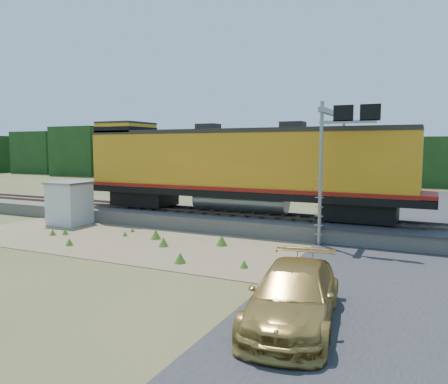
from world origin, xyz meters
The scene contains 11 objects.
ground centered at (0.00, 0.00, 0.00)m, with size 140.00×140.00×0.00m, color #475123.
ballast centered at (0.00, 6.00, 0.40)m, with size 70.00×5.00×0.80m, color slate.
rails centered at (0.00, 6.00, 0.88)m, with size 70.00×1.54×0.16m.
dirt_shoulder centered at (-2.00, 0.50, 0.01)m, with size 26.00×8.00×0.03m, color #8C7754.
road centered at (7.00, 0.74, 0.09)m, with size 7.00×66.00×0.86m.
tree_line_north centered at (0.00, 38.00, 3.07)m, with size 130.00×3.00×6.50m.
weed_clumps centered at (-3.50, 0.10, 0.00)m, with size 15.00×6.20×0.56m, color #416B1E, non-canonical shape.
locomotive centered at (-1.94, 6.00, 3.60)m, with size 20.76×3.17×5.36m.
shed centered at (-11.39, 2.48, 1.33)m, with size 2.27×2.27×2.62m.
signal_gantry centered at (4.04, 5.34, 5.14)m, with size 2.71×6.20×6.82m.
car centered at (5.23, -6.27, 0.78)m, with size 2.18×5.37×1.56m, color #AE8940.
Camera 1 is at (8.40, -17.21, 4.73)m, focal length 35.00 mm.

